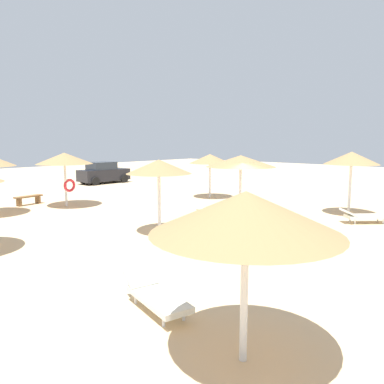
{
  "coord_description": "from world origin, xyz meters",
  "views": [
    {
      "loc": [
        -11.92,
        -7.92,
        3.44
      ],
      "look_at": [
        0.0,
        3.0,
        1.2
      ],
      "focal_mm": 35.11,
      "sensor_mm": 36.0,
      "label": 1
    }
  ],
  "objects_px": {
    "parasol_7": "(159,167)",
    "lounger_3": "(155,295)",
    "lounger_2": "(207,213)",
    "bench_0": "(28,198)",
    "parasol_8": "(64,159)",
    "parked_car": "(103,173)",
    "lounger_4": "(364,216)",
    "parasol_3": "(246,213)",
    "parasol_2": "(241,161)",
    "parasol_4": "(352,158)",
    "parasol_6": "(210,159)"
  },
  "relations": [
    {
      "from": "parasol_8",
      "to": "bench_0",
      "type": "distance_m",
      "value": 3.06
    },
    {
      "from": "parasol_3",
      "to": "bench_0",
      "type": "distance_m",
      "value": 17.36
    },
    {
      "from": "parasol_2",
      "to": "lounger_3",
      "type": "distance_m",
      "value": 10.15
    },
    {
      "from": "bench_0",
      "to": "parked_car",
      "type": "height_order",
      "value": "parked_car"
    },
    {
      "from": "parasol_3",
      "to": "lounger_3",
      "type": "distance_m",
      "value": 3.14
    },
    {
      "from": "parasol_2",
      "to": "parasol_7",
      "type": "distance_m",
      "value": 4.59
    },
    {
      "from": "parasol_4",
      "to": "lounger_2",
      "type": "xyz_separation_m",
      "value": [
        -5.42,
        4.04,
        -2.3
      ]
    },
    {
      "from": "lounger_3",
      "to": "bench_0",
      "type": "bearing_deg",
      "value": 75.05
    },
    {
      "from": "lounger_4",
      "to": "bench_0",
      "type": "relative_size",
      "value": 1.17
    },
    {
      "from": "parasol_2",
      "to": "lounger_3",
      "type": "height_order",
      "value": "parasol_2"
    },
    {
      "from": "parasol_3",
      "to": "lounger_4",
      "type": "relative_size",
      "value": 1.61
    },
    {
      "from": "parasol_6",
      "to": "bench_0",
      "type": "relative_size",
      "value": 1.7
    },
    {
      "from": "lounger_2",
      "to": "bench_0",
      "type": "xyz_separation_m",
      "value": [
        -3.48,
        9.6,
        0.03
      ]
    },
    {
      "from": "bench_0",
      "to": "parasol_2",
      "type": "bearing_deg",
      "value": -63.24
    },
    {
      "from": "parasol_7",
      "to": "lounger_3",
      "type": "xyz_separation_m",
      "value": [
        -4.38,
        -4.63,
        -2.16
      ]
    },
    {
      "from": "bench_0",
      "to": "parasol_8",
      "type": "bearing_deg",
      "value": -57.87
    },
    {
      "from": "parasol_8",
      "to": "lounger_2",
      "type": "bearing_deg",
      "value": -73.4
    },
    {
      "from": "parasol_4",
      "to": "parasol_8",
      "type": "xyz_separation_m",
      "value": [
        -7.72,
        11.78,
        -0.14
      ]
    },
    {
      "from": "parasol_3",
      "to": "lounger_2",
      "type": "distance_m",
      "value": 10.62
    },
    {
      "from": "parasol_7",
      "to": "lounger_4",
      "type": "distance_m",
      "value": 8.81
    },
    {
      "from": "parasol_7",
      "to": "lounger_3",
      "type": "bearing_deg",
      "value": -133.42
    },
    {
      "from": "parasol_6",
      "to": "parasol_7",
      "type": "xyz_separation_m",
      "value": [
        -8.0,
        -4.24,
        0.14
      ]
    },
    {
      "from": "parasol_7",
      "to": "lounger_4",
      "type": "xyz_separation_m",
      "value": [
        6.9,
        -5.02,
        -2.16
      ]
    },
    {
      "from": "parked_car",
      "to": "lounger_4",
      "type": "bearing_deg",
      "value": -93.34
    },
    {
      "from": "bench_0",
      "to": "parked_car",
      "type": "bearing_deg",
      "value": 33.41
    },
    {
      "from": "parasol_3",
      "to": "bench_0",
      "type": "height_order",
      "value": "parasol_3"
    },
    {
      "from": "parasol_2",
      "to": "parked_car",
      "type": "bearing_deg",
      "value": 77.47
    },
    {
      "from": "parasol_6",
      "to": "lounger_4",
      "type": "bearing_deg",
      "value": -96.75
    },
    {
      "from": "bench_0",
      "to": "parasol_3",
      "type": "bearing_deg",
      "value": -103.8
    },
    {
      "from": "parasol_3",
      "to": "bench_0",
      "type": "xyz_separation_m",
      "value": [
        4.11,
        16.75,
        -2.01
      ]
    },
    {
      "from": "parasol_3",
      "to": "parasol_8",
      "type": "bearing_deg",
      "value": 70.46
    },
    {
      "from": "parasol_6",
      "to": "lounger_4",
      "type": "relative_size",
      "value": 1.45
    },
    {
      "from": "lounger_2",
      "to": "parasol_4",
      "type": "bearing_deg",
      "value": -36.74
    },
    {
      "from": "lounger_4",
      "to": "lounger_3",
      "type": "bearing_deg",
      "value": 177.99
    },
    {
      "from": "parasol_8",
      "to": "parked_car",
      "type": "distance_m",
      "value": 10.76
    },
    {
      "from": "parasol_4",
      "to": "parasol_8",
      "type": "bearing_deg",
      "value": 123.24
    },
    {
      "from": "parasol_6",
      "to": "parasol_8",
      "type": "xyz_separation_m",
      "value": [
        -7.37,
        3.65,
        0.15
      ]
    },
    {
      "from": "lounger_2",
      "to": "bench_0",
      "type": "height_order",
      "value": "lounger_2"
    },
    {
      "from": "parasol_2",
      "to": "bench_0",
      "type": "xyz_separation_m",
      "value": [
        -5.12,
        10.15,
        -2.16
      ]
    },
    {
      "from": "parasol_8",
      "to": "lounger_3",
      "type": "xyz_separation_m",
      "value": [
        -5.01,
        -12.52,
        -2.17
      ]
    },
    {
      "from": "lounger_4",
      "to": "parked_car",
      "type": "bearing_deg",
      "value": 86.66
    },
    {
      "from": "lounger_3",
      "to": "lounger_4",
      "type": "height_order",
      "value": "lounger_3"
    },
    {
      "from": "lounger_2",
      "to": "bench_0",
      "type": "distance_m",
      "value": 10.21
    },
    {
      "from": "parasol_4",
      "to": "parasol_2",
      "type": "bearing_deg",
      "value": 137.19
    },
    {
      "from": "lounger_2",
      "to": "parasol_6",
      "type": "bearing_deg",
      "value": 38.9
    },
    {
      "from": "parasol_2",
      "to": "lounger_2",
      "type": "xyz_separation_m",
      "value": [
        -1.64,
        0.55,
        -2.19
      ]
    },
    {
      "from": "lounger_4",
      "to": "parasol_2",
      "type": "bearing_deg",
      "value": 116.69
    },
    {
      "from": "parasol_8",
      "to": "lounger_3",
      "type": "bearing_deg",
      "value": -111.8
    },
    {
      "from": "parasol_7",
      "to": "parasol_8",
      "type": "xyz_separation_m",
      "value": [
        0.63,
        7.89,
        0.01
      ]
    },
    {
      "from": "parasol_6",
      "to": "bench_0",
      "type": "bearing_deg",
      "value": 147.15
    }
  ]
}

